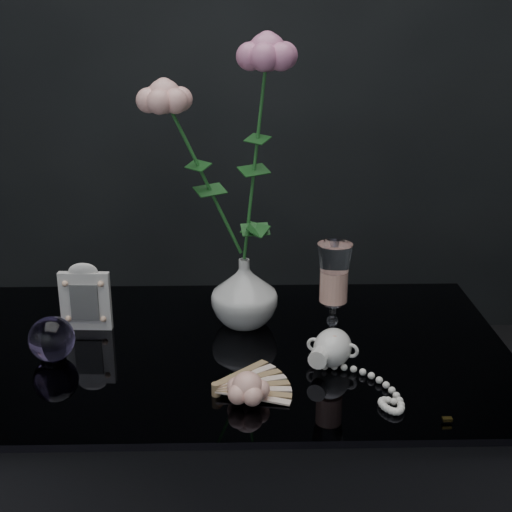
{
  "coord_description": "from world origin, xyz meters",
  "views": [
    {
      "loc": [
        0.06,
        -1.07,
        1.33
      ],
      "look_at": [
        0.09,
        0.07,
        0.92
      ],
      "focal_mm": 50.0,
      "sensor_mm": 36.0,
      "label": 1
    }
  ],
  "objects_px": {
    "loose_rose": "(247,388)",
    "pearl_jar": "(333,346)",
    "picture_frame": "(85,296)",
    "paperweight": "(52,339)",
    "vase": "(244,292)",
    "wine_glass": "(333,298)"
  },
  "relations": [
    {
      "from": "loose_rose",
      "to": "pearl_jar",
      "type": "xyz_separation_m",
      "value": [
        0.14,
        0.12,
        0.01
      ]
    },
    {
      "from": "picture_frame",
      "to": "paperweight",
      "type": "bearing_deg",
      "value": -102.31
    },
    {
      "from": "paperweight",
      "to": "pearl_jar",
      "type": "distance_m",
      "value": 0.47
    },
    {
      "from": "paperweight",
      "to": "pearl_jar",
      "type": "height_order",
      "value": "paperweight"
    },
    {
      "from": "vase",
      "to": "loose_rose",
      "type": "xyz_separation_m",
      "value": [
        0.0,
        -0.28,
        -0.04
      ]
    },
    {
      "from": "vase",
      "to": "paperweight",
      "type": "height_order",
      "value": "vase"
    },
    {
      "from": "wine_glass",
      "to": "loose_rose",
      "type": "distance_m",
      "value": 0.24
    },
    {
      "from": "vase",
      "to": "picture_frame",
      "type": "distance_m",
      "value": 0.29
    },
    {
      "from": "vase",
      "to": "wine_glass",
      "type": "xyz_separation_m",
      "value": [
        0.15,
        -0.11,
        0.03
      ]
    },
    {
      "from": "picture_frame",
      "to": "paperweight",
      "type": "height_order",
      "value": "picture_frame"
    },
    {
      "from": "paperweight",
      "to": "loose_rose",
      "type": "relative_size",
      "value": 0.53
    },
    {
      "from": "wine_glass",
      "to": "picture_frame",
      "type": "distance_m",
      "value": 0.45
    },
    {
      "from": "vase",
      "to": "paperweight",
      "type": "bearing_deg",
      "value": -157.38
    },
    {
      "from": "loose_rose",
      "to": "paperweight",
      "type": "bearing_deg",
      "value": 152.0
    },
    {
      "from": "wine_glass",
      "to": "pearl_jar",
      "type": "relative_size",
      "value": 0.85
    },
    {
      "from": "wine_glass",
      "to": "picture_frame",
      "type": "xyz_separation_m",
      "value": [
        -0.44,
        0.09,
        -0.03
      ]
    },
    {
      "from": "wine_glass",
      "to": "loose_rose",
      "type": "bearing_deg",
      "value": -130.73
    },
    {
      "from": "wine_glass",
      "to": "loose_rose",
      "type": "relative_size",
      "value": 1.33
    },
    {
      "from": "picture_frame",
      "to": "loose_rose",
      "type": "height_order",
      "value": "picture_frame"
    },
    {
      "from": "wine_glass",
      "to": "paperweight",
      "type": "xyz_separation_m",
      "value": [
        -0.47,
        -0.03,
        -0.06
      ]
    },
    {
      "from": "vase",
      "to": "pearl_jar",
      "type": "xyz_separation_m",
      "value": [
        0.14,
        -0.16,
        -0.03
      ]
    },
    {
      "from": "vase",
      "to": "loose_rose",
      "type": "height_order",
      "value": "vase"
    }
  ]
}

